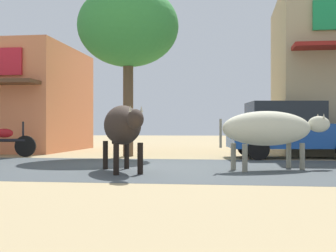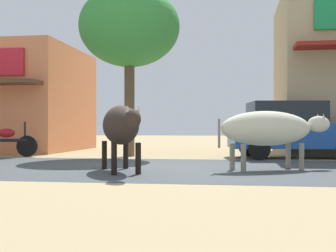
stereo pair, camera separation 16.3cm
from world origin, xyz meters
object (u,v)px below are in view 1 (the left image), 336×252
object	(u,v)px
parked_motorcycle	(4,141)
cow_far_dark	(270,129)
roadside_tree	(128,27)
cow_near_brown	(122,126)
parked_hatchback_car	(291,129)

from	to	relation	value
parked_motorcycle	cow_far_dark	bearing A→B (deg)	-23.27
roadside_tree	cow_near_brown	xyz separation A→B (m)	(0.99, -4.93, -3.07)
parked_motorcycle	cow_near_brown	xyz separation A→B (m)	(4.71, -4.20, 0.46)
roadside_tree	parked_motorcycle	size ratio (longest dim) A/B	2.57
parked_hatchback_car	cow_far_dark	xyz separation A→B (m)	(-0.92, -3.94, 0.03)
cow_near_brown	cow_far_dark	world-z (taller)	cow_near_brown
parked_hatchback_car	cow_far_dark	bearing A→B (deg)	-103.20
roadside_tree	parked_hatchback_car	distance (m)	5.84
roadside_tree	cow_near_brown	world-z (taller)	roadside_tree
parked_hatchback_car	cow_near_brown	xyz separation A→B (m)	(-3.92, -4.83, 0.09)
roadside_tree	parked_motorcycle	xyz separation A→B (m)	(-3.73, -0.73, -3.53)
roadside_tree	cow_near_brown	bearing A→B (deg)	-78.67
roadside_tree	parked_motorcycle	bearing A→B (deg)	-168.99
roadside_tree	parked_hatchback_car	world-z (taller)	roadside_tree
roadside_tree	cow_far_dark	xyz separation A→B (m)	(3.98, -4.04, -3.14)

